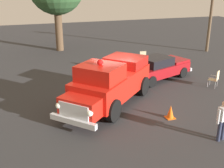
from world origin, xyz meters
TOP-DOWN VIEW (x-y plane):
  - ground_plane at (0.00, 0.00)m, footprint 60.00×60.00m
  - vintage_fire_truck at (0.64, 0.73)m, footprint 5.81×5.67m
  - classic_hot_rod at (-3.60, -2.19)m, footprint 4.73×3.21m
  - lawn_chair_near_truck at (-1.61, -4.62)m, footprint 0.69×0.69m
  - lawn_chair_by_car at (-6.00, 0.33)m, footprint 0.69×0.69m
  - lawn_chair_spare at (-3.94, -5.31)m, footprint 0.58×0.57m
  - spectator_seated at (-1.69, -4.52)m, footprint 0.62×0.65m
  - spectator_standing at (-2.45, 5.34)m, footprint 0.65×0.34m
  - utility_pole at (-11.18, -7.54)m, footprint 1.69×0.45m
  - traffic_cone at (-1.53, 3.04)m, footprint 0.40×0.40m

SIDE VIEW (x-z plane):
  - ground_plane at x=0.00m, z-range 0.00..0.00m
  - traffic_cone at x=-1.53m, z-range -0.01..0.63m
  - lawn_chair_near_truck at x=-1.61m, z-range 0.08..1.10m
  - lawn_chair_by_car at x=-6.00m, z-range 0.08..1.10m
  - lawn_chair_spare at x=-3.94m, z-range 0.08..1.10m
  - spectator_seated at x=-1.69m, z-range 0.05..1.34m
  - classic_hot_rod at x=-3.60m, z-range 0.02..1.48m
  - spectator_standing at x=-2.45m, z-range 0.13..1.80m
  - vintage_fire_truck at x=0.64m, z-range -0.10..2.49m
  - utility_pole at x=-11.18m, z-range 0.14..6.71m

